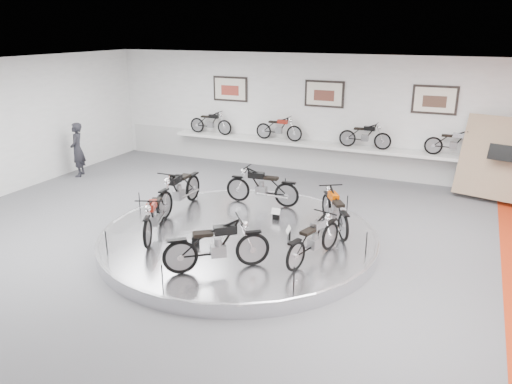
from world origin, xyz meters
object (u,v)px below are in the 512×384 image
at_px(bike_c, 179,189).
at_px(bike_d, 154,215).
at_px(bike_e, 217,245).
at_px(bike_f, 314,238).
at_px(visitor, 77,150).
at_px(bike_b, 262,186).
at_px(display_platform, 239,238).
at_px(shelf, 320,145).
at_px(bike_a, 335,210).

height_order(bike_c, bike_d, bike_c).
height_order(bike_e, bike_f, bike_e).
bearing_deg(visitor, bike_b, 54.57).
bearing_deg(bike_f, bike_b, 56.11).
xyz_separation_m(display_platform, shelf, (0.00, 6.40, 0.85)).
bearing_deg(bike_e, shelf, 54.88).
bearing_deg(bike_d, display_platform, 96.56).
xyz_separation_m(shelf, bike_d, (-1.67, -7.33, -0.20)).
bearing_deg(visitor, shelf, 87.24).
bearing_deg(bike_e, bike_b, 62.04).
xyz_separation_m(bike_a, visitor, (-9.36, 1.84, 0.12)).
distance_m(bike_a, bike_f, 1.74).
bearing_deg(display_platform, shelf, 90.00).
xyz_separation_m(bike_d, visitor, (-5.72, 3.83, 0.11)).
distance_m(display_platform, shelf, 6.46).
relative_size(bike_c, visitor, 1.03).
height_order(display_platform, bike_f, bike_f).
bearing_deg(shelf, bike_d, -102.80).
xyz_separation_m(display_platform, visitor, (-7.38, 2.90, 0.76)).
bearing_deg(shelf, bike_e, -87.00).
distance_m(display_platform, bike_a, 2.34).
distance_m(bike_d, visitor, 6.88).
bearing_deg(display_platform, bike_a, 28.20).
bearing_deg(bike_f, visitor, 84.76).
bearing_deg(bike_b, bike_e, 96.78).
relative_size(bike_f, visitor, 0.88).
distance_m(bike_c, bike_e, 3.60).
height_order(bike_d, visitor, visitor).
height_order(shelf, bike_f, bike_f).
bearing_deg(display_platform, bike_f, -18.57).
bearing_deg(bike_c, shelf, 157.14).
bearing_deg(bike_b, shelf, -96.71).
bearing_deg(display_platform, bike_e, -76.88).
bearing_deg(display_platform, bike_b, 97.35).
distance_m(bike_e, bike_f, 1.98).
xyz_separation_m(bike_e, visitor, (-7.81, 4.75, 0.08)).
bearing_deg(visitor, bike_c, 39.88).
bearing_deg(bike_c, display_platform, 67.09).
bearing_deg(visitor, bike_d, 28.01).
xyz_separation_m(bike_b, bike_e, (0.69, -3.84, 0.02)).
distance_m(bike_d, bike_f, 3.70).
height_order(display_platform, bike_e, bike_e).
relative_size(shelf, bike_b, 6.36).
bearing_deg(shelf, bike_b, -93.32).
relative_size(bike_a, visitor, 0.92).
height_order(shelf, visitor, visitor).
bearing_deg(bike_e, bike_a, 23.91).
distance_m(bike_b, bike_e, 3.90).
relative_size(bike_e, bike_f, 1.12).
height_order(display_platform, bike_a, bike_a).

